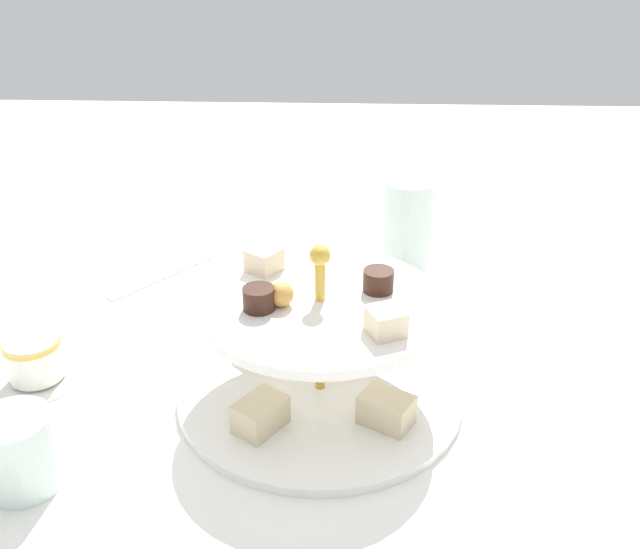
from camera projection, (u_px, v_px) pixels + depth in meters
ground_plane at (320, 395)px, 0.73m from camera, size 2.40×2.40×0.00m
tiered_serving_stand at (320, 355)px, 0.71m from camera, size 0.29×0.29×0.17m
water_glass_tall_right at (407, 230)px, 0.93m from camera, size 0.07×0.07×0.14m
water_glass_short_left at (19, 452)px, 0.60m from camera, size 0.06×0.06×0.07m
teacup_with_saucer at (35, 361)px, 0.74m from camera, size 0.09×0.09×0.05m
butter_knife_right at (163, 276)px, 0.96m from camera, size 0.14×0.12×0.00m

